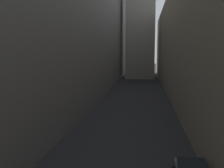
% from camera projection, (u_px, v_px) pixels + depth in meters
% --- Properties ---
extents(ground_plane, '(264.00, 264.00, 0.00)m').
position_uv_depth(ground_plane, '(135.00, 96.00, 45.54)').
color(ground_plane, '#232326').
extents(building_block_left, '(15.57, 108.00, 24.96)m').
position_uv_depth(building_block_left, '(63.00, 25.00, 47.69)').
color(building_block_left, slate).
rests_on(building_block_left, ground).
extents(building_block_right, '(10.62, 108.00, 18.17)m').
position_uv_depth(building_block_right, '(200.00, 43.00, 45.03)').
color(building_block_right, gray).
rests_on(building_block_right, ground).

